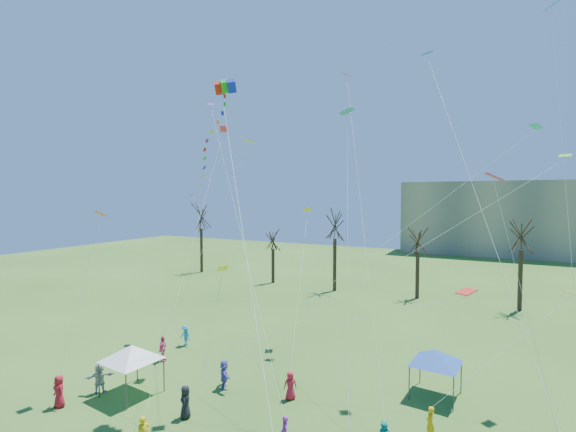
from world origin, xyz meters
The scene contains 7 objects.
distant_building centered at (22.00, 82.00, 7.50)m, with size 60.00×14.00×15.00m, color gray.
bare_tree_row centered at (2.60, 36.26, 7.14)m, with size 70.69×9.45×11.02m.
big_box_kite centered at (-5.27, 7.00, 14.77)m, with size 5.58×5.65×20.96m.
canopy_tent_white centered at (-9.80, 4.92, 2.55)m, with size 4.00×4.00×3.02m.
canopy_tent_blue centered at (6.53, 12.99, 2.39)m, with size 3.74×3.74×2.82m.
festival_crowd centered at (-1.71, 5.09, 0.87)m, with size 26.37×13.59×1.86m.
small_kites_aloft centered at (1.88, 11.61, 13.46)m, with size 27.70×20.07×30.85m.
Camera 1 is at (9.30, -11.85, 11.91)m, focal length 25.00 mm.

